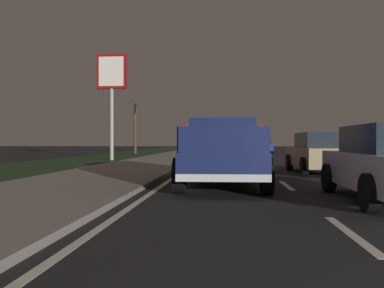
# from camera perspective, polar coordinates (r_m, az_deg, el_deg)

# --- Properties ---
(ground) EXTENTS (144.00, 144.00, 0.00)m
(ground) POSITION_cam_1_polar(r_m,az_deg,el_deg) (28.26, 8.06, -2.09)
(ground) COLOR black
(sidewalk_shoulder) EXTENTS (108.00, 4.00, 0.12)m
(sidewalk_shoulder) POSITION_cam_1_polar(r_m,az_deg,el_deg) (28.51, -3.46, -1.94)
(sidewalk_shoulder) COLOR gray
(sidewalk_shoulder) RESTS_ON ground
(grass_verge) EXTENTS (108.00, 6.00, 0.01)m
(grass_verge) POSITION_cam_1_polar(r_m,az_deg,el_deg) (29.64, -13.08, -1.97)
(grass_verge) COLOR #1E3819
(grass_verge) RESTS_ON ground
(lane_markings) EXTENTS (108.00, 3.54, 0.01)m
(lane_markings) POSITION_cam_1_polar(r_m,az_deg,el_deg) (30.17, 3.00, -1.92)
(lane_markings) COLOR silver
(lane_markings) RESTS_ON ground
(pickup_truck) EXTENTS (5.45, 2.34, 1.87)m
(pickup_truck) POSITION_cam_1_polar(r_m,az_deg,el_deg) (11.58, 4.12, -0.80)
(pickup_truck) COLOR #141E4C
(pickup_truck) RESTS_ON ground
(sedan_red) EXTENTS (4.43, 2.07, 1.54)m
(sedan_red) POSITION_cam_1_polar(r_m,az_deg,el_deg) (39.37, 4.56, -0.24)
(sedan_red) COLOR maroon
(sedan_red) RESTS_ON ground
(sedan_blue) EXTENTS (4.41, 2.04, 1.54)m
(sedan_blue) POSITION_cam_1_polar(r_m,az_deg,el_deg) (42.64, 9.41, -0.20)
(sedan_blue) COLOR navy
(sedan_blue) RESTS_ON ground
(sedan_tan) EXTENTS (4.45, 2.10, 1.54)m
(sedan_tan) POSITION_cam_1_polar(r_m,az_deg,el_deg) (16.62, 16.96, -1.13)
(sedan_tan) COLOR #9E845B
(sedan_tan) RESTS_ON ground
(gas_price_sign) EXTENTS (0.27, 1.90, 6.76)m
(gas_price_sign) POSITION_cam_1_polar(r_m,az_deg,el_deg) (27.76, -10.78, 8.37)
(gas_price_sign) COLOR #99999E
(gas_price_sign) RESTS_ON ground
(bare_tree_far) EXTENTS (1.27, 1.84, 5.08)m
(bare_tree_far) POSITION_cam_1_polar(r_m,az_deg,el_deg) (41.11, -7.69, 2.24)
(bare_tree_far) COLOR #423323
(bare_tree_far) RESTS_ON ground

